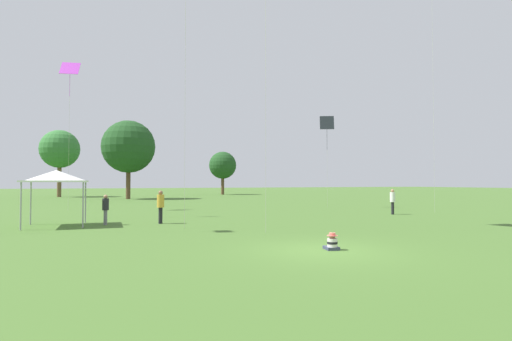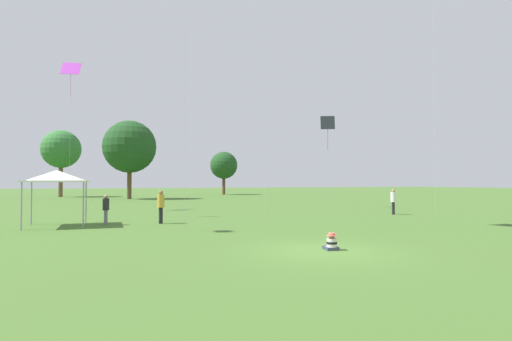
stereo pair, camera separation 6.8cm
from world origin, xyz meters
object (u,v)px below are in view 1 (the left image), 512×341
object	(u,v)px
distant_tree_0	(129,147)
distant_tree_2	(60,149)
seated_toddler	(332,243)
person_standing_2	(106,207)
kite_0	(327,124)
person_standing_0	(393,199)
distant_tree_1	(223,165)
canopy_tent	(56,176)
person_standing_1	(161,204)
kite_5	(70,71)

from	to	relation	value
distant_tree_0	distant_tree_2	bearing A→B (deg)	127.45
seated_toddler	person_standing_2	world-z (taller)	person_standing_2
kite_0	person_standing_2	bearing A→B (deg)	-85.80
person_standing_0	distant_tree_1	world-z (taller)	distant_tree_1
canopy_tent	distant_tree_1	world-z (taller)	distant_tree_1
person_standing_2	distant_tree_2	world-z (taller)	distant_tree_2
person_standing_1	distant_tree_2	size ratio (longest dim) A/B	0.17
person_standing_1	kite_5	xyz separation A→B (m)	(-5.13, 12.71, 9.96)
person_standing_2	distant_tree_1	world-z (taller)	distant_tree_1
person_standing_0	distant_tree_2	distance (m)	51.85
seated_toddler	person_standing_2	xyz separation A→B (m)	(-6.62, 10.94, 0.70)
seated_toddler	canopy_tent	bearing A→B (deg)	139.07
seated_toddler	person_standing_0	size ratio (longest dim) A/B	0.33
seated_toddler	person_standing_0	bearing A→B (deg)	52.69
kite_5	distant_tree_1	xyz separation A→B (m)	(23.80, 35.31, -5.68)
distant_tree_0	distant_tree_1	world-z (taller)	distant_tree_0
person_standing_0	kite_0	size ratio (longest dim) A/B	0.22
distant_tree_1	canopy_tent	bearing A→B (deg)	-116.69
distant_tree_0	person_standing_2	bearing A→B (deg)	-96.45
seated_toddler	person_standing_1	size ratio (longest dim) A/B	0.33
person_standing_1	distant_tree_0	bearing A→B (deg)	-11.51
person_standing_2	person_standing_0	bearing A→B (deg)	39.00
seated_toddler	kite_0	bearing A→B (deg)	68.58
person_standing_2	canopy_tent	world-z (taller)	canopy_tent
canopy_tent	seated_toddler	bearing A→B (deg)	-51.63
person_standing_2	seated_toddler	bearing A→B (deg)	-19.14
kite_5	distant_tree_2	world-z (taller)	kite_5
person_standing_0	canopy_tent	world-z (taller)	canopy_tent
seated_toddler	kite_5	xyz separation A→B (m)	(-9.00, 23.28, 10.78)
person_standing_2	kite_0	xyz separation A→B (m)	(18.43, 7.87, 6.40)
person_standing_2	distant_tree_1	bearing A→B (deg)	105.47
kite_0	distant_tree_2	xyz separation A→B (m)	(-23.72, 37.54, -0.06)
distant_tree_1	kite_0	bearing A→B (deg)	-94.31
distant_tree_2	distant_tree_0	bearing A→B (deg)	-52.55
canopy_tent	distant_tree_2	size ratio (longest dim) A/B	0.29
kite_5	person_standing_0	bearing A→B (deg)	26.27
person_standing_2	canopy_tent	size ratio (longest dim) A/B	0.52
person_standing_1	distant_tree_1	distance (m)	51.70
canopy_tent	distant_tree_1	bearing A→B (deg)	63.31
person_standing_1	canopy_tent	bearing A→B (deg)	71.97
person_standing_2	canopy_tent	distance (m)	2.84
person_standing_1	distant_tree_0	distance (m)	34.44
kite_0	person_standing_1	bearing A→B (deg)	-81.21
distant_tree_0	distant_tree_2	xyz separation A→B (m)	(-9.09, 11.87, 0.30)
kite_0	distant_tree_1	bearing A→B (deg)	156.76
seated_toddler	person_standing_0	distance (m)	16.04
seated_toddler	distant_tree_2	size ratio (longest dim) A/B	0.06
person_standing_2	kite_5	xyz separation A→B (m)	(-2.38, 12.34, 10.08)
kite_0	distant_tree_0	distance (m)	29.55
kite_5	distant_tree_0	size ratio (longest dim) A/B	1.12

